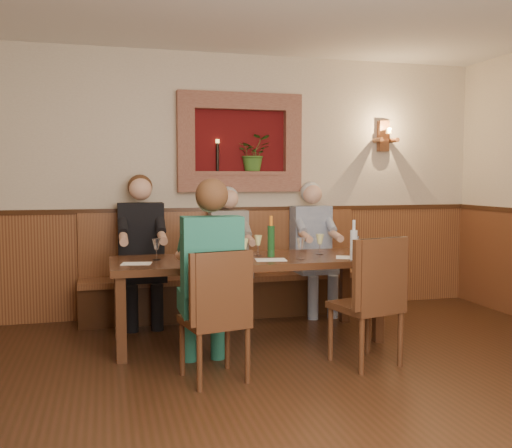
{
  "coord_description": "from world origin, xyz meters",
  "views": [
    {
      "loc": [
        -1.22,
        -3.09,
        1.46
      ],
      "look_at": [
        0.1,
        1.9,
        1.05
      ],
      "focal_mm": 40.0,
      "sensor_mm": 36.0,
      "label": 1
    }
  ],
  "objects": [
    {
      "name": "ground_plane",
      "position": [
        0.0,
        0.0,
        0.0
      ],
      "size": [
        6.0,
        6.0,
        0.0
      ],
      "primitive_type": "plane",
      "color": "black",
      "rests_on": "ground"
    },
    {
      "name": "room_shell",
      "position": [
        0.0,
        0.0,
        1.89
      ],
      "size": [
        6.04,
        6.04,
        2.82
      ],
      "color": "#C1AE92",
      "rests_on": "ground"
    },
    {
      "name": "wainscoting",
      "position": [
        0.0,
        -0.0,
        0.59
      ],
      "size": [
        6.02,
        6.02,
        1.15
      ],
      "color": "#5A2E19",
      "rests_on": "ground"
    },
    {
      "name": "wall_niche",
      "position": [
        0.24,
        2.94,
        1.81
      ],
      "size": [
        1.36,
        0.3,
        1.06
      ],
      "color": "#4F0B0C",
      "rests_on": "ground"
    },
    {
      "name": "wall_sconce",
      "position": [
        1.9,
        2.93,
        1.94
      ],
      "size": [
        0.25,
        0.2,
        0.35
      ],
      "color": "#5A2E19",
      "rests_on": "ground"
    },
    {
      "name": "dining_table",
      "position": [
        0.0,
        1.85,
        0.68
      ],
      "size": [
        2.4,
        0.9,
        0.75
      ],
      "color": "#382010",
      "rests_on": "ground"
    },
    {
      "name": "bench",
      "position": [
        0.0,
        2.79,
        0.33
      ],
      "size": [
        3.0,
        0.45,
        1.11
      ],
      "color": "#381E0F",
      "rests_on": "ground"
    },
    {
      "name": "chair_near_left",
      "position": [
        -0.47,
        0.89,
        0.28
      ],
      "size": [
        0.5,
        0.5,
        0.96
      ],
      "rotation": [
        0.0,
        0.0,
        0.2
      ],
      "color": "#382010",
      "rests_on": "ground"
    },
    {
      "name": "chair_near_right",
      "position": [
        0.75,
        0.94,
        0.3
      ],
      "size": [
        0.55,
        0.55,
        1.02
      ],
      "rotation": [
        0.0,
        0.0,
        0.25
      ],
      "color": "#382010",
      "rests_on": "ground"
    },
    {
      "name": "person_bench_left",
      "position": [
        -0.88,
        2.69,
        0.63
      ],
      "size": [
        0.45,
        0.56,
        1.5
      ],
      "color": "black",
      "rests_on": "ground"
    },
    {
      "name": "person_bench_mid",
      "position": [
        0.03,
        2.69,
        0.57
      ],
      "size": [
        0.4,
        0.49,
        1.38
      ],
      "color": "#5A5552",
      "rests_on": "ground"
    },
    {
      "name": "person_bench_right",
      "position": [
        0.96,
        2.69,
        0.59
      ],
      "size": [
        0.42,
        0.52,
        1.43
      ],
      "color": "navy",
      "rests_on": "ground"
    },
    {
      "name": "person_chair_front",
      "position": [
        -0.48,
        1.07,
        0.61
      ],
      "size": [
        0.44,
        0.54,
        1.46
      ],
      "color": "#194D58",
      "rests_on": "ground"
    },
    {
      "name": "spittoon_bucket",
      "position": [
        -0.21,
        1.82,
        0.88
      ],
      "size": [
        0.24,
        0.24,
        0.25
      ],
      "primitive_type": "cylinder",
      "rotation": [
        0.0,
        0.0,
        -0.09
      ],
      "color": "#B60B24",
      "rests_on": "dining_table"
    },
    {
      "name": "wine_bottle_green_a",
      "position": [
        0.23,
        1.86,
        0.9
      ],
      "size": [
        0.08,
        0.08,
        0.37
      ],
      "rotation": [
        0.0,
        0.0,
        -0.23
      ],
      "color": "#19471E",
      "rests_on": "dining_table"
    },
    {
      "name": "wine_bottle_green_b",
      "position": [
        -0.54,
        1.93,
        0.9
      ],
      "size": [
        0.09,
        0.09,
        0.36
      ],
      "rotation": [
        0.0,
        0.0,
        -0.42
      ],
      "color": "#19471E",
      "rests_on": "dining_table"
    },
    {
      "name": "water_bottle",
      "position": [
        0.88,
        1.5,
        0.89
      ],
      "size": [
        0.08,
        0.08,
        0.35
      ],
      "rotation": [
        0.0,
        0.0,
        0.23
      ],
      "color": "silver",
      "rests_on": "dining_table"
    },
    {
      "name": "tasting_sheet_a",
      "position": [
        -0.98,
        1.74,
        0.75
      ],
      "size": [
        0.27,
        0.22,
        0.0
      ],
      "primitive_type": "cube",
      "rotation": [
        0.0,
        0.0,
        -0.19
      ],
      "color": "white",
      "rests_on": "dining_table"
    },
    {
      "name": "tasting_sheet_b",
      "position": [
        0.17,
        1.67,
        0.75
      ],
      "size": [
        0.29,
        0.23,
        0.0
      ],
      "primitive_type": "cube",
      "rotation": [
        0.0,
        0.0,
        -0.16
      ],
      "color": "white",
      "rests_on": "dining_table"
    },
    {
      "name": "tasting_sheet_c",
      "position": [
        0.93,
        1.62,
        0.75
      ],
      "size": [
        0.34,
        0.3,
        0.0
      ],
      "primitive_type": "cube",
      "rotation": [
        0.0,
        0.0,
        -0.41
      ],
      "color": "white",
      "rests_on": "dining_table"
    },
    {
      "name": "tasting_sheet_d",
      "position": [
        -0.33,
        1.57,
        0.75
      ],
      "size": [
        0.25,
        0.18,
        0.0
      ],
      "primitive_type": "cube",
      "rotation": [
        0.0,
        0.0,
        -0.01
      ],
      "color": "white",
      "rests_on": "dining_table"
    },
    {
      "name": "wine_glass_0",
      "position": [
        -0.5,
        1.62,
        0.85
      ],
      "size": [
        0.08,
        0.08,
        0.19
      ],
      "primitive_type": null,
      "color": "#E2E78A",
      "rests_on": "dining_table"
    },
    {
      "name": "wine_glass_1",
      "position": [
        -0.8,
        1.9,
        0.85
      ],
      "size": [
        0.08,
        0.08,
        0.19
      ],
      "primitive_type": null,
      "color": "white",
      "rests_on": "dining_table"
    },
    {
      "name": "wine_glass_2",
      "position": [
        0.98,
        1.67,
        0.85
      ],
      "size": [
        0.08,
        0.08,
        0.19
      ],
      "primitive_type": null,
      "color": "white",
      "rests_on": "dining_table"
    },
    {
      "name": "wine_glass_3",
      "position": [
        -0.05,
        1.73,
        0.85
      ],
      "size": [
        0.08,
        0.08,
        0.19
      ],
      "primitive_type": null,
      "color": "#E2E78A",
      "rests_on": "dining_table"
    },
    {
      "name": "wine_glass_4",
      "position": [
        0.73,
        1.91,
        0.85
      ],
      "size": [
        0.08,
        0.08,
        0.19
      ],
      "primitive_type": null,
      "color": "#E2E78A",
      "rests_on": "dining_table"
    },
    {
      "name": "wine_glass_5",
      "position": [
        0.44,
        1.63,
        0.85
      ],
      "size": [
        0.08,
        0.08,
        0.19
      ],
      "primitive_type": null,
      "color": "white",
      "rests_on": "dining_table"
    },
    {
      "name": "wine_glass_6",
      "position": [
        -0.17,
        1.59,
        0.85
      ],
      "size": [
        0.08,
        0.08,
        0.19
      ],
      "primitive_type": null,
      "color": "#E2E78A",
      "rests_on": "dining_table"
    },
    {
      "name": "wine_glass_7",
      "position": [
        -0.23,
        1.92,
        0.85
      ],
      "size": [
        0.08,
        0.08,
        0.19
      ],
      "primitive_type": null,
      "color": "white",
      "rests_on": "dining_table"
    },
    {
      "name": "wine_glass_8",
      "position": [
        0.14,
        1.97,
        0.85
      ],
      "size": [
        0.08,
        0.08,
        0.19
      ],
      "primitive_type": null,
      "color": "#E2E78A",
      "rests_on": "dining_table"
    }
  ]
}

